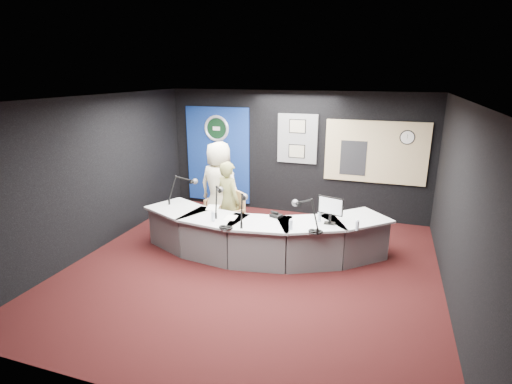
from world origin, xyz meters
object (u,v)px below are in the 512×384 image
(broadcast_desk, at_px, (260,235))
(person_man, at_px, (219,186))
(armchair_left, at_px, (220,206))
(person_woman, at_px, (228,201))
(armchair_right, at_px, (229,214))

(broadcast_desk, distance_m, person_man, 1.61)
(armchair_left, height_order, person_woman, person_woman)
(armchair_right, relative_size, person_woman, 0.67)
(person_man, bearing_deg, armchair_right, 138.41)
(armchair_left, relative_size, person_woman, 0.63)
(armchair_right, distance_m, person_man, 0.73)
(armchair_left, bearing_deg, armchair_right, -38.45)
(armchair_left, height_order, person_man, person_man)
(person_woman, bearing_deg, person_man, -21.27)
(armchair_left, xyz_separation_m, person_man, (0.00, 0.00, 0.43))
(broadcast_desk, bearing_deg, person_man, 141.42)
(broadcast_desk, bearing_deg, armchair_right, 148.71)
(broadcast_desk, height_order, person_woman, person_woman)
(broadcast_desk, bearing_deg, armchair_left, 141.42)
(broadcast_desk, xyz_separation_m, person_man, (-1.18, 0.94, 0.55))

